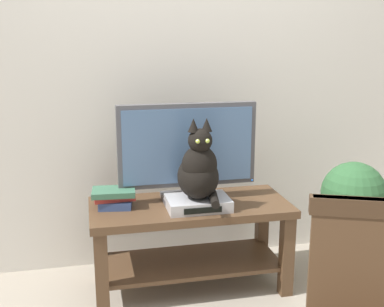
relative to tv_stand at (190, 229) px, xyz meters
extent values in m
cube|color=silver|center=(0.03, 0.48, 1.04)|extent=(7.00, 0.12, 2.80)
cube|color=#513823|center=(0.00, 0.00, 0.13)|extent=(1.13, 0.50, 0.04)
cube|color=#513823|center=(-0.52, -0.20, -0.13)|extent=(0.07, 0.07, 0.48)
cube|color=#513823|center=(0.52, -0.20, -0.13)|extent=(0.07, 0.07, 0.48)
cube|color=#513823|center=(-0.52, 0.20, -0.13)|extent=(0.07, 0.07, 0.48)
cube|color=#513823|center=(0.52, 0.20, -0.13)|extent=(0.07, 0.07, 0.48)
cube|color=#513823|center=(0.00, 0.00, -0.21)|extent=(1.03, 0.42, 0.02)
cube|color=#4C4C51|center=(0.00, 0.07, 0.17)|extent=(0.29, 0.20, 0.03)
cube|color=#4C4C51|center=(0.00, 0.07, 0.22)|extent=(0.06, 0.04, 0.06)
cube|color=#4C4C51|center=(0.00, 0.07, 0.48)|extent=(0.80, 0.05, 0.48)
cube|color=#4C6B93|center=(0.00, 0.05, 0.48)|extent=(0.74, 0.01, 0.42)
sphere|color=#2672F2|center=(0.38, 0.04, 0.26)|extent=(0.01, 0.01, 0.01)
cube|color=#BCBCC1|center=(0.03, -0.08, 0.19)|extent=(0.34, 0.23, 0.06)
cube|color=black|center=(0.03, -0.20, 0.19)|extent=(0.21, 0.01, 0.03)
ellipsoid|color=black|center=(0.03, -0.08, 0.34)|extent=(0.23, 0.26, 0.24)
ellipsoid|color=black|center=(0.03, -0.12, 0.41)|extent=(0.19, 0.17, 0.22)
sphere|color=black|center=(0.03, -0.13, 0.55)|extent=(0.13, 0.13, 0.13)
cone|color=black|center=(-0.01, -0.13, 0.63)|extent=(0.06, 0.06, 0.07)
cone|color=black|center=(0.06, -0.13, 0.63)|extent=(0.06, 0.06, 0.07)
sphere|color=#B2C64C|center=(0.00, -0.19, 0.56)|extent=(0.02, 0.02, 0.02)
sphere|color=#B2C64C|center=(0.05, -0.19, 0.56)|extent=(0.02, 0.02, 0.02)
cylinder|color=black|center=(0.09, -0.18, 0.24)|extent=(0.08, 0.22, 0.04)
cube|color=#513823|center=(0.35, -1.24, 0.36)|extent=(0.39, 0.19, 0.44)
cube|color=#412C1C|center=(0.35, -1.24, 0.55)|extent=(0.42, 0.20, 0.06)
cube|color=#33477A|center=(-0.42, 0.05, 0.18)|extent=(0.20, 0.19, 0.04)
cube|color=#B2332D|center=(-0.42, 0.05, 0.21)|extent=(0.23, 0.14, 0.03)
cube|color=#38664C|center=(-0.43, 0.04, 0.24)|extent=(0.25, 0.18, 0.03)
cylinder|color=#9E6B4C|center=(0.93, -0.16, -0.25)|extent=(0.20, 0.20, 0.22)
cylinder|color=#332319|center=(0.93, -0.16, -0.15)|extent=(0.19, 0.19, 0.02)
cylinder|color=#4C3823|center=(0.93, -0.16, -0.05)|extent=(0.04, 0.04, 0.19)
sphere|color=#2D5B33|center=(0.93, -0.16, 0.20)|extent=(0.37, 0.37, 0.37)
camera|label=1|loc=(-0.55, -2.54, 1.09)|focal=45.02mm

